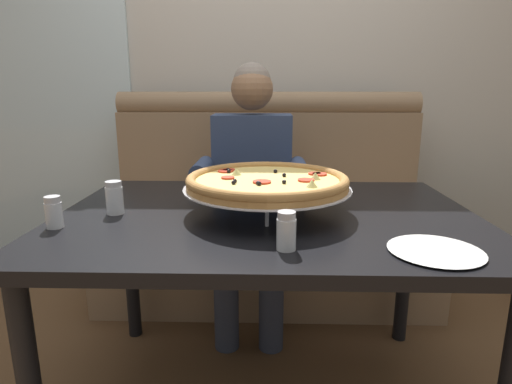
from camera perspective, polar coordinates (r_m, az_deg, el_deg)
back_wall_with_window at (r=2.91m, az=1.57°, el=18.80°), size 6.00×0.12×2.80m
window_panel at (r=3.18m, az=-26.89°, el=16.95°), size 1.10×0.02×2.80m
booth_bench at (r=2.44m, az=1.41°, el=-4.03°), size 1.80×0.78×1.13m
dining_table at (r=1.45m, az=1.34°, el=-5.71°), size 1.40×0.98×0.74m
diner_main at (r=2.11m, az=-0.70°, el=1.86°), size 0.54×0.64×1.27m
pizza at (r=1.40m, az=1.42°, el=1.37°), size 0.56×0.56×0.14m
shaker_pepper_flakes at (r=1.40m, az=-25.82°, el=-2.76°), size 0.05×0.05×0.10m
shaker_oregano at (r=1.09m, az=3.94°, el=-5.65°), size 0.05×0.05×0.10m
shaker_parmesan at (r=1.48m, az=-18.73°, el=-1.02°), size 0.06×0.06×0.11m
plate_near_left at (r=1.17m, az=23.00°, el=-7.06°), size 0.24×0.24×0.02m
patio_chair at (r=3.71m, az=-20.55°, el=3.25°), size 0.40×0.40×0.86m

